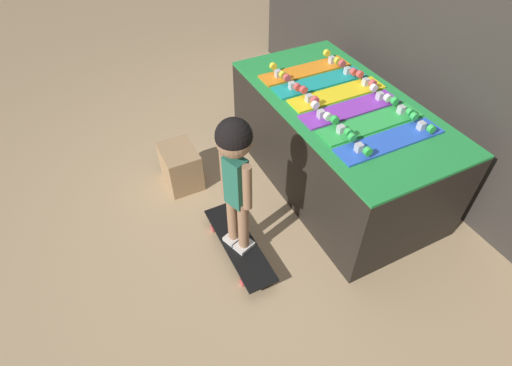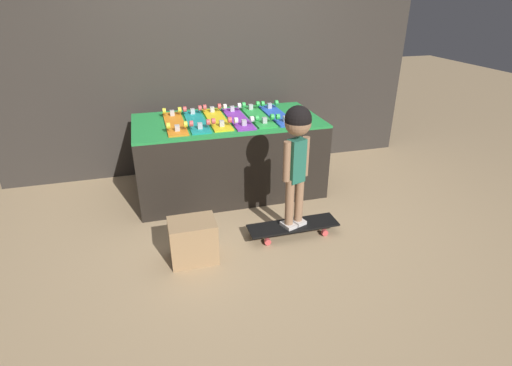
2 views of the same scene
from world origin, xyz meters
The scene contains 11 objects.
ground_plane centered at (0.00, 0.00, 0.00)m, with size 16.00×16.00×0.00m, color tan.
display_rack centered at (0.00, 0.60, 0.36)m, with size 1.74×0.90×0.72m.
skateboard_orange_on_rack centered at (-0.49, 0.59, 0.74)m, with size 0.17×0.73×0.09m.
skateboard_teal_on_rack centered at (-0.29, 0.60, 0.74)m, with size 0.17×0.73×0.09m.
skateboard_yellow_on_rack centered at (-0.10, 0.62, 0.74)m, with size 0.17×0.73×0.09m.
skateboard_purple_on_rack centered at (0.10, 0.59, 0.74)m, with size 0.17×0.73×0.09m.
skateboard_green_on_rack centered at (0.29, 0.60, 0.74)m, with size 0.17×0.73×0.09m.
skateboard_blue_on_rack centered at (0.49, 0.59, 0.74)m, with size 0.17×0.73×0.09m.
skateboard_on_floor centered at (0.32, -0.36, 0.07)m, with size 0.74×0.21×0.09m.
child centered at (0.32, -0.36, 0.78)m, with size 0.23×0.20×0.99m.
storage_box centered at (-0.50, -0.48, 0.16)m, with size 0.34×0.25×0.32m.
Camera 1 is at (1.84, -1.00, 2.22)m, focal length 28.00 mm.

